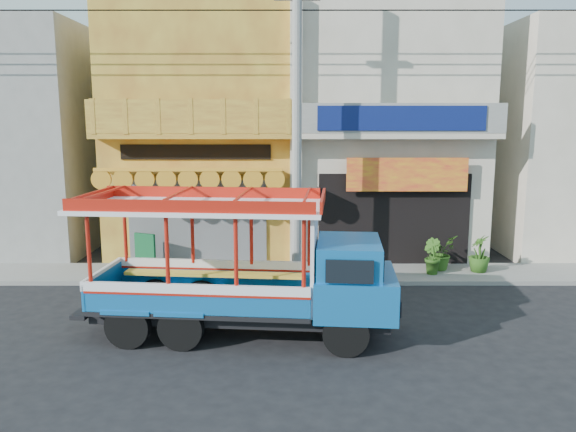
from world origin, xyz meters
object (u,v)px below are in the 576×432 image
object	(u,v)px
utility_pole	(302,100)
potted_plant_b	(432,256)
songthaew_truck	(263,269)
green_sign	(145,254)
potted_plant_a	(440,252)
potted_plant_c	(479,254)

from	to	relation	value
utility_pole	potted_plant_b	xyz separation A→B (m)	(3.75, 0.52, -4.40)
songthaew_truck	potted_plant_b	world-z (taller)	songthaew_truck
green_sign	potted_plant_b	world-z (taller)	green_sign
utility_pole	potted_plant_a	world-z (taller)	utility_pole
green_sign	potted_plant_b	xyz separation A→B (m)	(8.38, -0.50, 0.06)
green_sign	potted_plant_b	size ratio (longest dim) A/B	1.05
utility_pole	songthaew_truck	distance (m)	5.37
green_sign	potted_plant_a	bearing A→B (deg)	-0.29
songthaew_truck	potted_plant_c	distance (m)	7.69
green_sign	songthaew_truck	bearing A→B (deg)	-52.96
green_sign	potted_plant_c	distance (m)	9.82
utility_pole	potted_plant_a	xyz separation A→B (m)	(4.12, 0.98, -4.40)
songthaew_truck	potted_plant_a	bearing A→B (deg)	44.15
potted_plant_b	potted_plant_c	size ratio (longest dim) A/B	0.94
songthaew_truck	potted_plant_c	xyz separation A→B (m)	(6.10, 4.62, -0.80)
utility_pole	songthaew_truck	xyz separation A→B (m)	(-0.91, -3.90, -3.57)
potted_plant_a	potted_plant_c	xyz separation A→B (m)	(1.08, -0.26, 0.03)
potted_plant_a	potted_plant_b	xyz separation A→B (m)	(-0.37, -0.46, -0.00)
utility_pole	potted_plant_a	bearing A→B (deg)	13.32
potted_plant_c	potted_plant_b	bearing A→B (deg)	-73.26
green_sign	potted_plant_a	distance (m)	8.74
potted_plant_b	potted_plant_c	distance (m)	1.46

